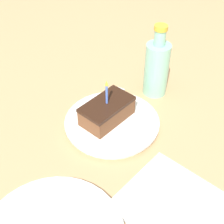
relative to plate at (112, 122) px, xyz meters
The scene contains 6 objects.
ground_plane 0.05m from the plate, 51.05° to the right, with size 2.40×2.40×0.04m.
plate is the anchor object (origin of this frame).
cake_slice 0.04m from the plate, 24.40° to the left, with size 0.08×0.13×0.12m.
fork 0.07m from the plate, 42.56° to the right, with size 0.06×0.16×0.00m.
bottle 0.20m from the plate, 88.81° to the right, with size 0.07×0.07×0.21m.
marble_board 0.29m from the plate, 160.29° to the left, with size 0.24×0.17×0.02m.
Camera 1 is at (-0.41, 0.46, 0.55)m, focal length 50.00 mm.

